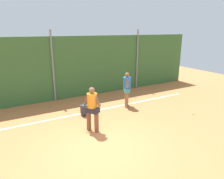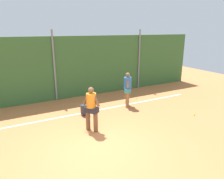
{
  "view_description": "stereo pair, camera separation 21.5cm",
  "coord_description": "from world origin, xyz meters",
  "px_view_note": "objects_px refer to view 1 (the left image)",
  "views": [
    {
      "loc": [
        -2.65,
        -5.61,
        3.8
      ],
      "look_at": [
        1.63,
        2.0,
        1.28
      ],
      "focal_mm": 33.55,
      "sensor_mm": 36.0,
      "label": 1
    },
    {
      "loc": [
        -2.46,
        -5.71,
        3.8
      ],
      "look_at": [
        1.63,
        2.0,
        1.28
      ],
      "focal_mm": 33.55,
      "sensor_mm": 36.0,
      "label": 2
    }
  ],
  "objects_px": {
    "ball_hopper": "(84,109)",
    "tennis_ball_2": "(83,104)",
    "tennis_ball_5": "(135,98)",
    "tennis_ball_1": "(123,96)",
    "player_foreground_near": "(92,107)",
    "tennis_ball_3": "(87,104)",
    "player_midcourt": "(127,88)",
    "tennis_ball_4": "(193,114)"
  },
  "relations": [
    {
      "from": "tennis_ball_1",
      "to": "tennis_ball_5",
      "type": "distance_m",
      "value": 0.72
    },
    {
      "from": "tennis_ball_3",
      "to": "tennis_ball_4",
      "type": "bearing_deg",
      "value": -43.79
    },
    {
      "from": "ball_hopper",
      "to": "tennis_ball_5",
      "type": "relative_size",
      "value": 7.78
    },
    {
      "from": "tennis_ball_2",
      "to": "tennis_ball_4",
      "type": "bearing_deg",
      "value": -43.66
    },
    {
      "from": "tennis_ball_3",
      "to": "player_midcourt",
      "type": "bearing_deg",
      "value": -34.39
    },
    {
      "from": "tennis_ball_3",
      "to": "tennis_ball_4",
      "type": "height_order",
      "value": "same"
    },
    {
      "from": "player_midcourt",
      "to": "tennis_ball_3",
      "type": "relative_size",
      "value": 26.57
    },
    {
      "from": "ball_hopper",
      "to": "tennis_ball_2",
      "type": "distance_m",
      "value": 1.47
    },
    {
      "from": "tennis_ball_3",
      "to": "tennis_ball_1",
      "type": "bearing_deg",
      "value": 5.11
    },
    {
      "from": "player_foreground_near",
      "to": "player_midcourt",
      "type": "xyz_separation_m",
      "value": [
        2.64,
        1.64,
        0.0
      ]
    },
    {
      "from": "player_midcourt",
      "to": "tennis_ball_4",
      "type": "bearing_deg",
      "value": -109.72
    },
    {
      "from": "player_foreground_near",
      "to": "tennis_ball_2",
      "type": "relative_size",
      "value": 26.57
    },
    {
      "from": "ball_hopper",
      "to": "tennis_ball_1",
      "type": "height_order",
      "value": "ball_hopper"
    },
    {
      "from": "tennis_ball_2",
      "to": "tennis_ball_5",
      "type": "distance_m",
      "value": 3.04
    },
    {
      "from": "player_foreground_near",
      "to": "tennis_ball_2",
      "type": "bearing_deg",
      "value": -50.03
    },
    {
      "from": "player_midcourt",
      "to": "tennis_ball_2",
      "type": "bearing_deg",
      "value": 85.18
    },
    {
      "from": "player_foreground_near",
      "to": "player_midcourt",
      "type": "relative_size",
      "value": 1.0
    },
    {
      "from": "tennis_ball_3",
      "to": "tennis_ball_5",
      "type": "bearing_deg",
      "value": -7.14
    },
    {
      "from": "tennis_ball_1",
      "to": "tennis_ball_2",
      "type": "bearing_deg",
      "value": -178.18
    },
    {
      "from": "ball_hopper",
      "to": "player_midcourt",
      "type": "bearing_deg",
      "value": 1.58
    },
    {
      "from": "ball_hopper",
      "to": "tennis_ball_3",
      "type": "relative_size",
      "value": 7.78
    },
    {
      "from": "tennis_ball_3",
      "to": "player_foreground_near",
      "type": "bearing_deg",
      "value": -108.11
    },
    {
      "from": "tennis_ball_4",
      "to": "tennis_ball_5",
      "type": "distance_m",
      "value": 3.41
    },
    {
      "from": "player_midcourt",
      "to": "player_foreground_near",
      "type": "bearing_deg",
      "value": 152.01
    },
    {
      "from": "player_foreground_near",
      "to": "tennis_ball_2",
      "type": "distance_m",
      "value": 3.19
    },
    {
      "from": "player_foreground_near",
      "to": "player_midcourt",
      "type": "distance_m",
      "value": 3.1
    },
    {
      "from": "tennis_ball_3",
      "to": "ball_hopper",
      "type": "bearing_deg",
      "value": -116.76
    },
    {
      "from": "player_foreground_near",
      "to": "tennis_ball_5",
      "type": "distance_m",
      "value": 4.59
    },
    {
      "from": "player_midcourt",
      "to": "tennis_ball_2",
      "type": "xyz_separation_m",
      "value": [
        -1.87,
        1.31,
        -0.95
      ]
    },
    {
      "from": "tennis_ball_1",
      "to": "player_midcourt",
      "type": "bearing_deg",
      "value": -116.49
    },
    {
      "from": "ball_hopper",
      "to": "tennis_ball_2",
      "type": "xyz_separation_m",
      "value": [
        0.47,
        1.37,
        -0.26
      ]
    },
    {
      "from": "tennis_ball_3",
      "to": "tennis_ball_5",
      "type": "height_order",
      "value": "same"
    },
    {
      "from": "tennis_ball_2",
      "to": "tennis_ball_4",
      "type": "relative_size",
      "value": 1.0
    },
    {
      "from": "player_foreground_near",
      "to": "ball_hopper",
      "type": "distance_m",
      "value": 1.74
    },
    {
      "from": "tennis_ball_2",
      "to": "tennis_ball_4",
      "type": "distance_m",
      "value": 5.46
    },
    {
      "from": "tennis_ball_5",
      "to": "tennis_ball_1",
      "type": "bearing_deg",
      "value": 127.33
    },
    {
      "from": "player_midcourt",
      "to": "tennis_ball_1",
      "type": "relative_size",
      "value": 26.57
    },
    {
      "from": "player_foreground_near",
      "to": "tennis_ball_4",
      "type": "relative_size",
      "value": 26.57
    },
    {
      "from": "tennis_ball_2",
      "to": "tennis_ball_5",
      "type": "height_order",
      "value": "same"
    },
    {
      "from": "tennis_ball_2",
      "to": "player_foreground_near",
      "type": "bearing_deg",
      "value": -104.51
    },
    {
      "from": "player_foreground_near",
      "to": "tennis_ball_1",
      "type": "relative_size",
      "value": 26.57
    },
    {
      "from": "player_foreground_near",
      "to": "tennis_ball_1",
      "type": "xyz_separation_m",
      "value": [
        3.33,
        3.03,
        -0.95
      ]
    }
  ]
}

